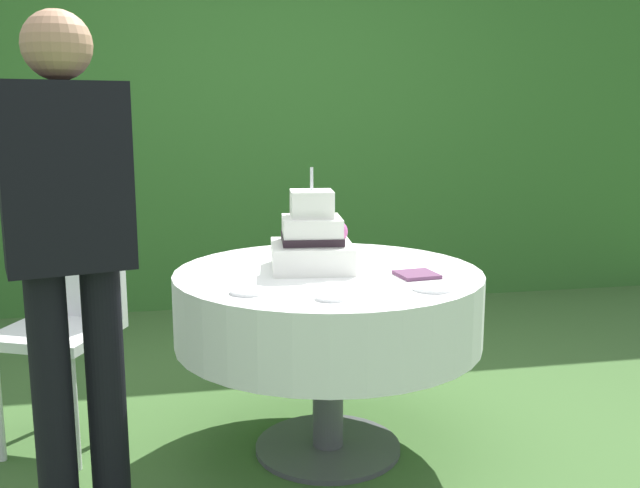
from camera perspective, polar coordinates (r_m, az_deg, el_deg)
name	(u,v)px	position (r m, az deg, el deg)	size (l,w,h in m)	color
ground_plane	(328,449)	(2.91, 0.64, -16.18)	(20.00, 20.00, 0.00)	#3D602D
foliage_hedge	(258,111)	(4.95, -5.04, 10.67)	(6.74, 0.42, 2.65)	#336628
cake_table	(328,306)	(2.70, 0.66, -5.06)	(1.16, 1.16, 0.72)	#4C4C51
wedding_cake	(313,240)	(2.68, -0.59, 0.31)	(0.33, 0.33, 0.39)	white
serving_plate_near	(331,297)	(2.27, 0.89, -4.32)	(0.10, 0.10, 0.01)	white
serving_plate_far	(248,291)	(2.36, -5.79, -3.80)	(0.12, 0.12, 0.01)	white
serving_plate_left	(433,288)	(2.42, 9.06, -3.51)	(0.14, 0.14, 0.01)	white
napkin_stack	(417,275)	(2.60, 7.81, -2.46)	(0.14, 0.14, 0.01)	#603856
garden_chair	(67,310)	(2.99, -19.75, -5.02)	(0.53, 0.53, 0.89)	white
standing_person	(70,243)	(2.24, -19.52, 0.10)	(0.40, 0.29, 1.60)	black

